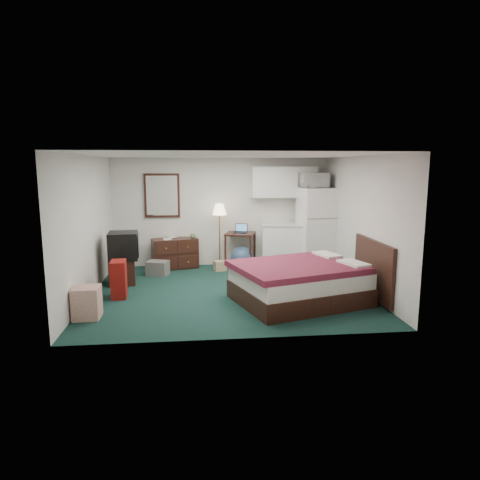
{
  "coord_description": "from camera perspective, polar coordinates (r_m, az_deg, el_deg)",
  "views": [
    {
      "loc": [
        -0.6,
        -7.7,
        2.3
      ],
      "look_at": [
        0.22,
        0.09,
        0.95
      ],
      "focal_mm": 32.0,
      "sensor_mm": 36.0,
      "label": 1
    }
  ],
  "objects": [
    {
      "name": "floor_lamp",
      "position": [
        9.76,
        -2.74,
        0.53
      ],
      "size": [
        0.39,
        0.39,
        1.47
      ],
      "primitive_type": null,
      "rotation": [
        0.0,
        0.0,
        0.25
      ],
      "color": "gold",
      "rests_on": "floor"
    },
    {
      "name": "file_bin",
      "position": [
        9.36,
        -10.92,
        -3.69
      ],
      "size": [
        0.52,
        0.44,
        0.31
      ],
      "primitive_type": null,
      "rotation": [
        0.0,
        0.0,
        -0.3
      ],
      "color": "slate",
      "rests_on": "floor"
    },
    {
      "name": "cardboard_box_b",
      "position": [
        9.71,
        1.24,
        -3.17
      ],
      "size": [
        0.29,
        0.31,
        0.26
      ],
      "primitive_type": null,
      "rotation": [
        0.0,
        0.0,
        -0.31
      ],
      "color": "tan",
      "rests_on": "floor"
    },
    {
      "name": "dresser",
      "position": [
        9.89,
        -8.66,
        -1.77
      ],
      "size": [
        1.09,
        0.7,
        0.69
      ],
      "primitive_type": null,
      "rotation": [
        0.0,
        0.0,
        0.26
      ],
      "color": "black",
      "rests_on": "floor"
    },
    {
      "name": "exercise_ball",
      "position": [
        9.7,
        0.27,
        -2.39
      ],
      "size": [
        0.57,
        0.57,
        0.52
      ],
      "primitive_type": "sphere",
      "rotation": [
        0.0,
        0.0,
        -0.09
      ],
      "color": "navy",
      "rests_on": "floor"
    },
    {
      "name": "tv_stand",
      "position": [
        8.83,
        -15.45,
        -4.05
      ],
      "size": [
        0.57,
        0.61,
        0.5
      ],
      "primitive_type": null,
      "rotation": [
        0.0,
        0.0,
        0.14
      ],
      "color": "black",
      "rests_on": "floor"
    },
    {
      "name": "upper_cabinets",
      "position": [
        10.0,
        5.89,
        7.69
      ],
      "size": [
        1.5,
        0.35,
        0.7
      ],
      "primitive_type": null,
      "color": "white",
      "rests_on": "walls"
    },
    {
      "name": "floor",
      "position": [
        8.06,
        -1.49,
        -6.83
      ],
      "size": [
        5.0,
        4.5,
        0.01
      ],
      "primitive_type": "cube",
      "color": "black",
      "rests_on": "ground"
    },
    {
      "name": "suitcase",
      "position": [
        7.91,
        -15.86,
        -5.04
      ],
      "size": [
        0.29,
        0.43,
        0.66
      ],
      "primitive_type": null,
      "rotation": [
        0.0,
        0.0,
        0.08
      ],
      "color": "#721203",
      "rests_on": "floor"
    },
    {
      "name": "bed",
      "position": [
        7.44,
        7.91,
        -5.72
      ],
      "size": [
        2.44,
        2.14,
        0.66
      ],
      "primitive_type": null,
      "rotation": [
        0.0,
        0.0,
        0.3
      ],
      "color": "#491119",
      "rests_on": "floor"
    },
    {
      "name": "kitchen_counter",
      "position": [
        9.99,
        5.69,
        -0.73
      ],
      "size": [
        1.01,
        0.84,
        0.98
      ],
      "primitive_type": null,
      "rotation": [
        0.0,
        0.0,
        -0.19
      ],
      "color": "white",
      "rests_on": "floor"
    },
    {
      "name": "headboard",
      "position": [
        7.8,
        17.32,
        -3.67
      ],
      "size": [
        0.06,
        1.56,
        1.0
      ],
      "primitive_type": null,
      "color": "black",
      "rests_on": "walls"
    },
    {
      "name": "fridge",
      "position": [
        9.86,
        10.14,
        1.54
      ],
      "size": [
        0.83,
        0.83,
        1.84
      ],
      "primitive_type": null,
      "rotation": [
        0.0,
        0.0,
        0.1
      ],
      "color": "white",
      "rests_on": "floor"
    },
    {
      "name": "crt_tv",
      "position": [
        8.74,
        -15.3,
        -0.72
      ],
      "size": [
        0.63,
        0.67,
        0.53
      ],
      "primitive_type": null,
      "rotation": [
        0.0,
        0.0,
        0.09
      ],
      "color": "black",
      "rests_on": "tv_stand"
    },
    {
      "name": "mug",
      "position": [
        9.81,
        -6.32,
        0.58
      ],
      "size": [
        0.13,
        0.1,
        0.12
      ],
      "primitive_type": "imported",
      "rotation": [
        0.0,
        0.0,
        0.06
      ],
      "color": "#4D8D48",
      "rests_on": "dresser"
    },
    {
      "name": "microwave",
      "position": [
        9.72,
        9.8,
        8.09
      ],
      "size": [
        0.64,
        0.4,
        0.41
      ],
      "primitive_type": "imported",
      "rotation": [
        0.0,
        0.0,
        0.11
      ],
      "color": "white",
      "rests_on": "fridge"
    },
    {
      "name": "laptop",
      "position": [
        9.77,
        0.04,
        1.54
      ],
      "size": [
        0.35,
        0.32,
        0.2
      ],
      "primitive_type": null,
      "rotation": [
        0.0,
        0.0,
        -0.36
      ],
      "color": "black",
      "rests_on": "desk"
    },
    {
      "name": "mirror",
      "position": [
        9.97,
        -10.36,
        5.85
      ],
      "size": [
        0.8,
        0.06,
        1.0
      ],
      "primitive_type": null,
      "color": "white",
      "rests_on": "walls"
    },
    {
      "name": "book_a",
      "position": [
        9.69,
        -10.21,
        0.76
      ],
      "size": [
        0.18,
        0.06,
        0.25
      ],
      "primitive_type": "imported",
      "rotation": [
        0.0,
        0.0,
        0.21
      ],
      "color": "tan",
      "rests_on": "dresser"
    },
    {
      "name": "desk",
      "position": [
        9.87,
        0.04,
        -1.33
      ],
      "size": [
        0.79,
        0.79,
        0.8
      ],
      "primitive_type": null,
      "rotation": [
        0.0,
        0.0,
        -0.3
      ],
      "color": "black",
      "rests_on": "floor"
    },
    {
      "name": "ceiling",
      "position": [
        7.73,
        -1.57,
        11.22
      ],
      "size": [
        5.0,
        4.5,
        0.01
      ],
      "primitive_type": "cube",
      "color": "silver",
      "rests_on": "walls"
    },
    {
      "name": "book_b",
      "position": [
        9.91,
        -9.59,
        0.94
      ],
      "size": [
        0.17,
        0.08,
        0.24
      ],
      "primitive_type": "imported",
      "rotation": [
        0.0,
        0.0,
        0.35
      ],
      "color": "tan",
      "rests_on": "dresser"
    },
    {
      "name": "retail_box",
      "position": [
        7.02,
        -19.74,
        -7.86
      ],
      "size": [
        0.4,
        0.4,
        0.49
      ],
      "primitive_type": null,
      "rotation": [
        0.0,
        0.0,
        0.02
      ],
      "color": "beige",
      "rests_on": "floor"
    },
    {
      "name": "walls",
      "position": [
        7.8,
        -1.53,
        2.0
      ],
      "size": [
        5.01,
        4.51,
        2.5
      ],
      "color": "silver",
      "rests_on": "floor"
    },
    {
      "name": "cardboard_box_a",
      "position": [
        9.6,
        -2.66,
        -3.45
      ],
      "size": [
        0.31,
        0.28,
        0.22
      ],
      "primitive_type": null,
      "rotation": [
        0.0,
        0.0,
        0.25
      ],
      "color": "tan",
      "rests_on": "floor"
    }
  ]
}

